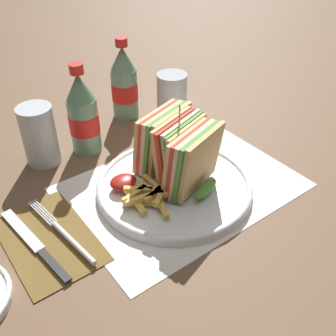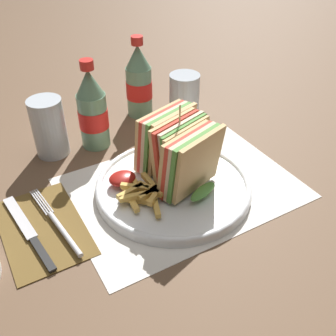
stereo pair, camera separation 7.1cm
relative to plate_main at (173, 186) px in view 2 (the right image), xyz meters
name	(u,v)px [view 2 (the right image)]	position (x,y,z in m)	size (l,w,h in m)	color
ground_plane	(192,194)	(0.03, -0.03, -0.01)	(4.00, 4.00, 0.00)	brown
placemat	(181,188)	(0.02, 0.00, -0.01)	(0.42, 0.30, 0.00)	silver
plate_main	(173,186)	(0.00, 0.00, 0.00)	(0.29, 0.29, 0.02)	white
club_sandwich	(179,151)	(0.02, 0.01, 0.06)	(0.13, 0.19, 0.15)	tan
fries_pile	(145,193)	(-0.06, -0.01, 0.02)	(0.11, 0.11, 0.02)	gold
ketchup_blob	(122,178)	(-0.08, 0.05, 0.02)	(0.05, 0.04, 0.02)	maroon
napkin	(42,228)	(-0.24, 0.02, -0.01)	(0.13, 0.20, 0.00)	brown
fork	(60,227)	(-0.22, 0.01, 0.00)	(0.03, 0.19, 0.01)	silver
knife	(29,232)	(-0.26, 0.02, 0.00)	(0.04, 0.20, 0.00)	black
coke_bottle_near	(93,111)	(-0.07, 0.22, 0.07)	(0.06, 0.06, 0.19)	slate
coke_bottle_far	(139,83)	(0.08, 0.30, 0.07)	(0.06, 0.06, 0.19)	slate
glass_near	(184,100)	(0.15, 0.20, 0.05)	(0.07, 0.07, 0.12)	silver
glass_far	(49,127)	(-0.16, 0.24, 0.05)	(0.07, 0.07, 0.12)	silver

